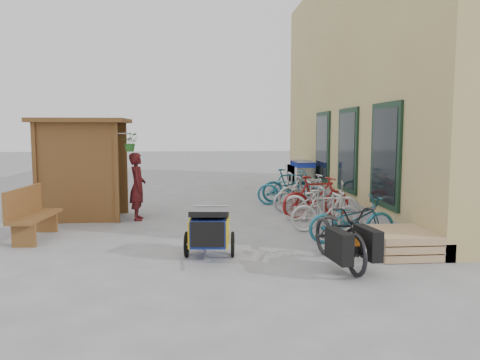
{
  "coord_description": "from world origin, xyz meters",
  "views": [
    {
      "loc": [
        -0.42,
        -8.98,
        2.11
      ],
      "look_at": [
        0.5,
        1.5,
        1.0
      ],
      "focal_mm": 35.0,
      "sensor_mm": 36.0,
      "label": 1
    }
  ],
  "objects": [
    {
      "name": "ground",
      "position": [
        0.0,
        0.0,
        0.0
      ],
      "size": [
        80.0,
        80.0,
        0.0
      ],
      "primitive_type": "plane",
      "color": "#98979A"
    },
    {
      "name": "pallet_stack",
      "position": [
        3.0,
        -1.4,
        0.21
      ],
      "size": [
        1.0,
        1.2,
        0.4
      ],
      "color": "tan",
      "rests_on": "ground"
    },
    {
      "name": "bike_4",
      "position": [
        2.26,
        2.99,
        0.42
      ],
      "size": [
        1.69,
        0.91,
        0.84
      ],
      "primitive_type": "imported",
      "rotation": [
        0.0,
        0.0,
        1.8
      ],
      "color": "#AEADB2",
      "rests_on": "ground"
    },
    {
      "name": "cargo_bike",
      "position": [
        1.78,
        -1.97,
        0.5
      ],
      "size": [
        0.88,
        1.97,
        1.0
      ],
      "rotation": [
        0.0,
        0.0,
        0.12
      ],
      "color": "black",
      "rests_on": "ground"
    },
    {
      "name": "bike_0",
      "position": [
        2.45,
        -0.5,
        0.44
      ],
      "size": [
        1.73,
        0.71,
        0.89
      ],
      "primitive_type": "imported",
      "rotation": [
        0.0,
        0.0,
        1.64
      ],
      "color": "#1E6178",
      "rests_on": "ground"
    },
    {
      "name": "bike_rack",
      "position": [
        2.3,
        2.4,
        0.52
      ],
      "size": [
        0.05,
        5.35,
        0.86
      ],
      "color": "#A5A8AD",
      "rests_on": "ground"
    },
    {
      "name": "bike_5",
      "position": [
        2.48,
        3.32,
        0.49
      ],
      "size": [
        1.67,
        0.63,
        0.98
      ],
      "primitive_type": "imported",
      "rotation": [
        0.0,
        0.0,
        1.68
      ],
      "color": "#B8B8B4",
      "rests_on": "ground"
    },
    {
      "name": "shopping_carts",
      "position": [
        3.0,
        6.71,
        0.65
      ],
      "size": [
        0.63,
        2.11,
        1.12
      ],
      "color": "silver",
      "rests_on": "ground"
    },
    {
      "name": "bike_1",
      "position": [
        2.21,
        0.4,
        0.45
      ],
      "size": [
        1.54,
        0.66,
        0.9
      ],
      "primitive_type": "imported",
      "rotation": [
        0.0,
        0.0,
        1.41
      ],
      "color": "#B8B8B4",
      "rests_on": "ground"
    },
    {
      "name": "bike_2",
      "position": [
        2.4,
        1.58,
        0.47
      ],
      "size": [
        1.91,
        1.08,
        0.95
      ],
      "primitive_type": "imported",
      "rotation": [
        0.0,
        0.0,
        1.31
      ],
      "color": "#B8B8B4",
      "rests_on": "ground"
    },
    {
      "name": "bike_3",
      "position": [
        2.37,
        1.91,
        0.52
      ],
      "size": [
        1.8,
        0.82,
        1.04
      ],
      "primitive_type": "imported",
      "rotation": [
        0.0,
        0.0,
        1.77
      ],
      "color": "maroon",
      "rests_on": "ground"
    },
    {
      "name": "child_trailer",
      "position": [
        -0.26,
        -1.26,
        0.46
      ],
      "size": [
        0.87,
        1.43,
        0.83
      ],
      "rotation": [
        0.0,
        0.0,
        -0.1
      ],
      "color": "navy",
      "rests_on": "ground"
    },
    {
      "name": "bike_7",
      "position": [
        2.24,
        4.54,
        0.5
      ],
      "size": [
        1.69,
        0.56,
        1.0
      ],
      "primitive_type": "imported",
      "rotation": [
        0.0,
        0.0,
        1.62
      ],
      "color": "#1E6178",
      "rests_on": "ground"
    },
    {
      "name": "building",
      "position": [
        6.49,
        4.5,
        3.49
      ],
      "size": [
        6.07,
        13.0,
        7.0
      ],
      "color": "tan",
      "rests_on": "ground"
    },
    {
      "name": "bench",
      "position": [
        -3.68,
        0.3,
        0.52
      ],
      "size": [
        0.59,
        1.64,
        1.02
      ],
      "rotation": [
        0.0,
        0.0,
        -0.06
      ],
      "color": "brown",
      "rests_on": "ground"
    },
    {
      "name": "person_kiosk",
      "position": [
        -1.87,
        2.15,
        0.8
      ],
      "size": [
        0.43,
        0.62,
        1.6
      ],
      "primitive_type": "imported",
      "rotation": [
        0.0,
        0.0,
        1.66
      ],
      "color": "maroon",
      "rests_on": "ground"
    },
    {
      "name": "kiosk",
      "position": [
        -3.28,
        2.47,
        1.55
      ],
      "size": [
        2.49,
        1.65,
        2.4
      ],
      "color": "brown",
      "rests_on": "ground"
    },
    {
      "name": "bike_6",
      "position": [
        2.11,
        4.05,
        0.47
      ],
      "size": [
        1.85,
        0.89,
        0.94
      ],
      "primitive_type": "imported",
      "rotation": [
        0.0,
        0.0,
        1.42
      ],
      "color": "#1E6178",
      "rests_on": "ground"
    }
  ]
}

